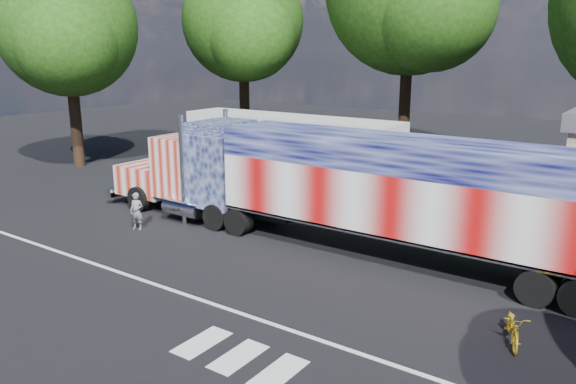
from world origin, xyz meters
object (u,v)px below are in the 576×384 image
Objects in this scene: woman at (137,211)px; tree_nw_a at (244,22)px; coach_bus at (289,149)px; bicycle at (513,327)px; semi_truck at (339,184)px; tree_w_a at (68,28)px.

woman is 19.81m from tree_nw_a.
coach_bus reaches higher than bicycle.
bicycle is (15.03, -0.78, -0.33)m from woman.
tree_nw_a is (-22.54, 17.14, 8.60)m from bicycle.
semi_truck is 1.64× the size of tree_nw_a.
tree_nw_a is (-7.91, 5.98, 7.12)m from coach_bus.
bicycle is 0.13× the size of tree_nw_a.
woman is at bearing 156.20° from bicycle.
woman is 15.05m from bicycle.
tree_nw_a is (-7.52, 16.36, 8.27)m from woman.
semi_truck is at bearing -41.13° from tree_nw_a.
coach_bus is 8.25× the size of woman.
tree_w_a is at bearing -120.46° from tree_nw_a.
tree_nw_a reaches higher than semi_truck.
coach_bus is 10.45m from woman.
tree_nw_a is at bearing 142.89° from coach_bus.
coach_bus is at bearing 135.06° from semi_truck.
bicycle is at bearing -14.71° from tree_w_a.
tree_w_a is (-13.23, 6.64, 7.70)m from woman.
bicycle is 30.30m from tree_w_a.
semi_truck is at bearing -9.81° from tree_w_a.
woman is at bearing -158.87° from semi_truck.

